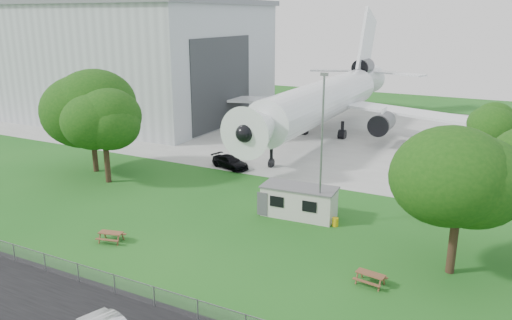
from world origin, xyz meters
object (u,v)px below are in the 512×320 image
at_px(airliner, 326,98).
at_px(site_cabin, 299,201).
at_px(picnic_east, 370,284).
at_px(hangar, 124,58).
at_px(picnic_west, 112,242).

bearing_deg(airliner, site_cabin, -74.26).
bearing_deg(picnic_east, hangar, 152.67).
bearing_deg(picnic_west, picnic_east, -5.21).
bearing_deg(picnic_east, picnic_west, -163.35).
distance_m(airliner, site_cabin, 30.35).
distance_m(hangar, airliner, 36.21).
bearing_deg(hangar, site_cabin, -33.40).
distance_m(hangar, picnic_west, 53.19).
relative_size(airliner, picnic_east, 26.52).
distance_m(site_cabin, picnic_east, 11.71).
height_order(hangar, picnic_west, hangar).
xyz_separation_m(site_cabin, picnic_east, (8.25, -8.20, -1.31)).
distance_m(airliner, picnic_west, 40.38).
distance_m(picnic_west, picnic_east, 18.95).
xyz_separation_m(hangar, picnic_west, (33.64, -40.11, -9.41)).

